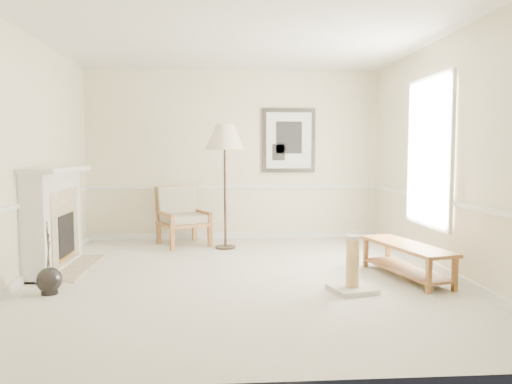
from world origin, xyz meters
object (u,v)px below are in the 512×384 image
(floor_lamp, at_px, (225,141))
(scratching_post, at_px, (352,274))
(floor_vase, at_px, (49,281))
(bench, at_px, (406,255))
(armchair, at_px, (181,213))

(floor_lamp, xyz_separation_m, scratching_post, (1.33, -2.55, -1.48))
(floor_vase, height_order, scratching_post, floor_vase)
(scratching_post, bearing_deg, floor_vase, 177.43)
(floor_lamp, bearing_deg, bench, -43.57)
(bench, relative_size, scratching_post, 2.45)
(bench, height_order, scratching_post, scratching_post)
(armchair, xyz_separation_m, bench, (2.83, -2.42, -0.23))
(bench, bearing_deg, armchair, 139.50)
(floor_vase, distance_m, bench, 4.02)
(armchair, xyz_separation_m, scratching_post, (2.04, -2.95, -0.32))
(floor_vase, distance_m, floor_lamp, 3.41)
(floor_lamp, distance_m, bench, 3.24)
(floor_lamp, relative_size, scratching_post, 3.14)
(floor_vase, bearing_deg, bench, 5.52)
(floor_lamp, height_order, scratching_post, floor_lamp)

